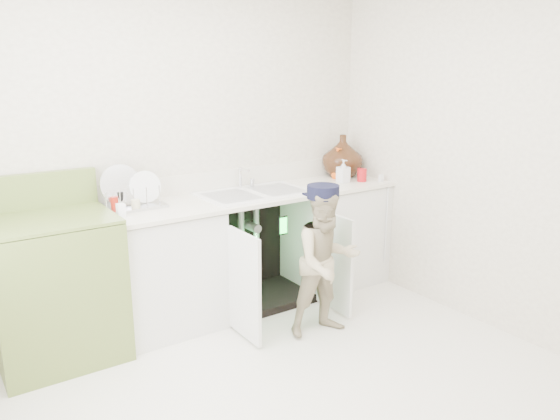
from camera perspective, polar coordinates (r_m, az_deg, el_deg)
The scene contains 5 objects.
ground at distance 3.36m, azimuth 0.45°, elevation -18.59°, with size 3.50×3.50×0.00m, color beige.
room_shell at distance 2.87m, azimuth 0.50°, elevation 2.73°, with size 6.00×5.50×1.26m.
counter_run at distance 4.37m, azimuth -2.17°, elevation -3.47°, with size 2.44×1.02×1.27m.
avocado_stove at distance 3.80m, azimuth -22.40°, elevation -7.41°, with size 0.76×0.65×1.18m.
repair_worker at distance 3.83m, azimuth 4.88°, elevation -5.28°, with size 0.57×0.63×1.08m.
Camera 1 is at (-1.60, -2.31, 1.85)m, focal length 35.00 mm.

